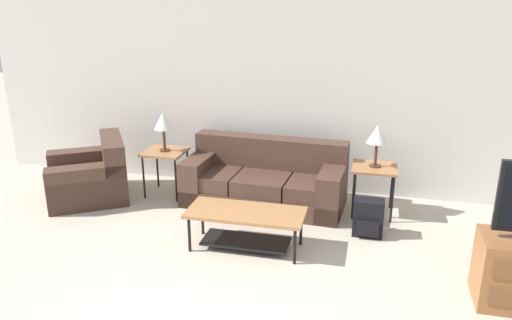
% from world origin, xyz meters
% --- Properties ---
extents(wall_back, '(8.51, 0.06, 2.60)m').
position_xyz_m(wall_back, '(0.00, 3.70, 1.30)').
color(wall_back, silver).
rests_on(wall_back, ground_plane).
extents(couch, '(2.07, 0.99, 0.82)m').
position_xyz_m(couch, '(-0.05, 3.05, 0.30)').
color(couch, '#4C3328').
rests_on(couch, ground_plane).
extents(armchair, '(1.36, 1.37, 0.80)m').
position_xyz_m(armchair, '(-2.34, 2.71, 0.28)').
color(armchair, '#4C3328').
rests_on(armchair, ground_plane).
extents(coffee_table, '(1.24, 0.54, 0.43)m').
position_xyz_m(coffee_table, '(0.02, 1.82, 0.32)').
color(coffee_table, '#A87042').
rests_on(coffee_table, ground_plane).
extents(side_table_left, '(0.53, 0.51, 0.61)m').
position_xyz_m(side_table_left, '(-1.41, 3.05, 0.55)').
color(side_table_left, '#A87042').
rests_on(side_table_left, ground_plane).
extents(side_table_right, '(0.53, 0.51, 0.61)m').
position_xyz_m(side_table_right, '(1.31, 3.05, 0.55)').
color(side_table_right, '#A87042').
rests_on(side_table_right, ground_plane).
extents(table_lamp_left, '(0.25, 0.25, 0.51)m').
position_xyz_m(table_lamp_left, '(-1.41, 3.05, 1.00)').
color(table_lamp_left, '#472D1E').
rests_on(table_lamp_left, side_table_left).
extents(table_lamp_right, '(0.25, 0.25, 0.51)m').
position_xyz_m(table_lamp_right, '(1.31, 3.05, 1.00)').
color(table_lamp_right, '#472D1E').
rests_on(table_lamp_right, side_table_right).
extents(backpack, '(0.33, 0.28, 0.43)m').
position_xyz_m(backpack, '(1.27, 2.43, 0.21)').
color(backpack, black).
rests_on(backpack, ground_plane).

